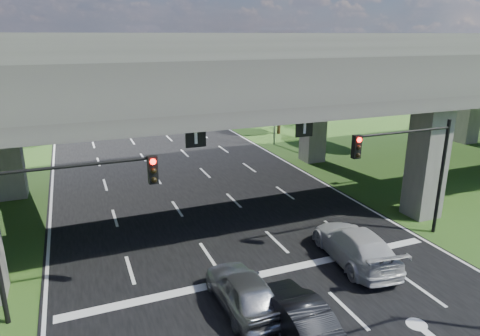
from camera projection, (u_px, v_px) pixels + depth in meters
ground at (306, 322)px, 15.44m from camera, size 160.00×160.00×0.00m
road at (217, 217)px, 24.29m from camera, size 18.00×120.00×0.03m
overpass at (203, 73)px, 23.70m from camera, size 80.00×15.00×10.00m
signal_right at (411, 160)px, 20.46m from camera, size 5.76×0.54×6.00m
signal_left at (59, 207)px, 14.91m from camera, size 5.76×0.54×6.00m
streetlight_far at (272, 82)px, 38.54m from camera, size 3.38×0.25×10.00m
streetlight_beyond at (215, 69)px, 52.71m from camera, size 3.38×0.25×10.00m
tree_left_far at (9, 81)px, 46.53m from camera, size 4.80×4.80×8.32m
tree_right_near at (280, 90)px, 43.53m from camera, size 4.20×4.20×7.28m
tree_right_mid at (272, 84)px, 51.78m from camera, size 3.91×3.90×6.76m
tree_right_far at (219, 74)px, 57.26m from camera, size 4.50×4.50×7.80m
car_silver at (243, 290)px, 15.99m from camera, size 1.90×4.53×1.53m
car_dark at (297, 314)px, 14.73m from camera, size 1.48×4.24×1.40m
car_white at (355, 245)px, 19.36m from camera, size 2.83×5.65×1.58m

